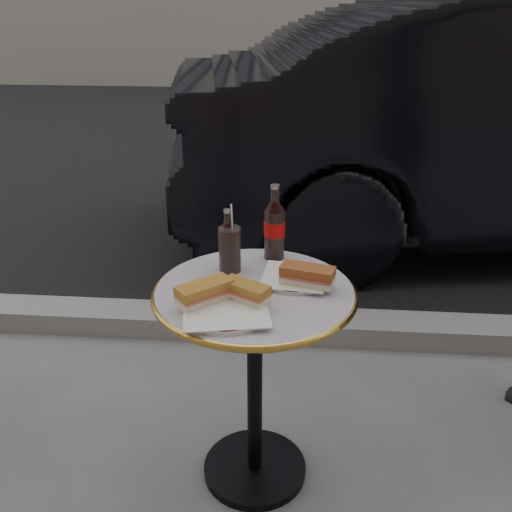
# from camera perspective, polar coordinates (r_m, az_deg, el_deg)

# --- Properties ---
(ground) EXTENTS (80.00, 80.00, 0.00)m
(ground) POSITION_cam_1_polar(r_m,az_deg,el_deg) (2.17, -0.12, -20.69)
(ground) COLOR slate
(ground) RESTS_ON ground
(asphalt_road) EXTENTS (40.00, 8.00, 0.00)m
(asphalt_road) POSITION_cam_1_polar(r_m,az_deg,el_deg) (6.69, 3.62, 11.42)
(asphalt_road) COLOR black
(asphalt_road) RESTS_ON ground
(curb) EXTENTS (40.00, 0.20, 0.12)m
(curb) POSITION_cam_1_polar(r_m,az_deg,el_deg) (2.84, 1.44, -6.95)
(curb) COLOR gray
(curb) RESTS_ON ground
(bistro_table) EXTENTS (0.62, 0.62, 0.73)m
(bistro_table) POSITION_cam_1_polar(r_m,az_deg,el_deg) (1.92, -0.13, -13.01)
(bistro_table) COLOR #BAB2C4
(bistro_table) RESTS_ON ground
(plate_left) EXTENTS (0.25, 0.25, 0.01)m
(plate_left) POSITION_cam_1_polar(r_m,az_deg,el_deg) (1.60, -3.03, -5.49)
(plate_left) COLOR silver
(plate_left) RESTS_ON bistro_table
(plate_right) EXTENTS (0.25, 0.25, 0.01)m
(plate_right) POSITION_cam_1_polar(r_m,az_deg,el_deg) (1.78, 3.83, -2.26)
(plate_right) COLOR silver
(plate_right) RESTS_ON bistro_table
(sandwich_left_a) EXTENTS (0.17, 0.16, 0.06)m
(sandwich_left_a) POSITION_cam_1_polar(r_m,az_deg,el_deg) (1.62, -5.16, -3.74)
(sandwich_left_a) COLOR #B0722C
(sandwich_left_a) RESTS_ON plate_left
(sandwich_left_b) EXTENTS (0.16, 0.13, 0.05)m
(sandwich_left_b) POSITION_cam_1_polar(r_m,az_deg,el_deg) (1.63, -1.06, -3.63)
(sandwich_left_b) COLOR #9F6F28
(sandwich_left_b) RESTS_ON plate_left
(sandwich_right) EXTENTS (0.17, 0.11, 0.06)m
(sandwich_right) POSITION_cam_1_polar(r_m,az_deg,el_deg) (1.72, 5.15, -2.03)
(sandwich_right) COLOR brown
(sandwich_right) RESTS_ON plate_right
(cola_bottle_left) EXTENTS (0.07, 0.07, 0.20)m
(cola_bottle_left) POSITION_cam_1_polar(r_m,az_deg,el_deg) (1.81, -2.82, 1.68)
(cola_bottle_left) COLOR black
(cola_bottle_left) RESTS_ON bistro_table
(cola_bottle_right) EXTENTS (0.08, 0.08, 0.26)m
(cola_bottle_right) POSITION_cam_1_polar(r_m,az_deg,el_deg) (1.88, 1.87, 3.42)
(cola_bottle_right) COLOR black
(cola_bottle_right) RESTS_ON bistro_table
(cola_glass) EXTENTS (0.09, 0.09, 0.15)m
(cola_glass) POSITION_cam_1_polar(r_m,az_deg,el_deg) (1.81, -2.64, 0.67)
(cola_glass) COLOR black
(cola_glass) RESTS_ON bistro_table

